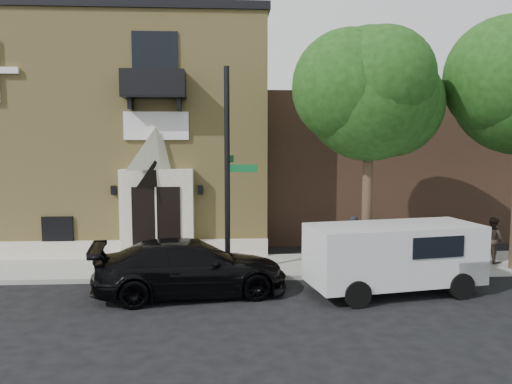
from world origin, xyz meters
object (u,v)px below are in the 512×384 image
cargo_van (399,255)px  pedestrian_far (493,240)px  pedestrian_near (352,240)px  black_sedan (191,267)px  fire_hydrant (346,261)px  street_sign (228,171)px  dumpster (438,250)px

cargo_van → pedestrian_far: bearing=22.6°
pedestrian_near → black_sedan: bearing=18.4°
cargo_van → pedestrian_far: 5.16m
black_sedan → pedestrian_near: (5.35, 2.76, 0.19)m
pedestrian_near → pedestrian_far: bearing=169.6°
fire_hydrant → street_sign: bearing=176.0°
black_sedan → fire_hydrant: size_ratio=6.71×
street_sign → dumpster: (6.89, 0.03, -2.62)m
cargo_van → pedestrian_near: (-0.60, 2.95, -0.14)m
black_sedan → street_sign: size_ratio=0.84×
street_sign → fire_hydrant: (3.76, -0.26, -2.87)m
cargo_van → fire_hydrant: size_ratio=6.36×
dumpster → pedestrian_near: (-2.61, 0.98, 0.17)m
pedestrian_near → pedestrian_far: (4.93, -0.13, -0.03)m
black_sedan → dumpster: black_sedan is taller
cargo_van → pedestrian_near: cargo_van is taller
street_sign → black_sedan: bearing=-109.1°
black_sedan → pedestrian_far: (10.28, 2.63, 0.15)m
dumpster → black_sedan: bearing=-161.2°
cargo_van → pedestrian_near: 3.01m
cargo_van → pedestrian_near: size_ratio=3.12×
dumpster → cargo_van: bearing=-129.4°
cargo_van → dumpster: size_ratio=2.48×
dumpster → pedestrian_far: pedestrian_far is taller
street_sign → pedestrian_far: 9.58m
pedestrian_far → cargo_van: bearing=110.1°
black_sedan → cargo_van: 5.97m
fire_hydrant → pedestrian_near: pedestrian_near is taller
street_sign → pedestrian_near: 5.03m
black_sedan → fire_hydrant: 5.06m
pedestrian_far → fire_hydrant: bearing=88.9°
black_sedan → pedestrian_far: pedestrian_far is taller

